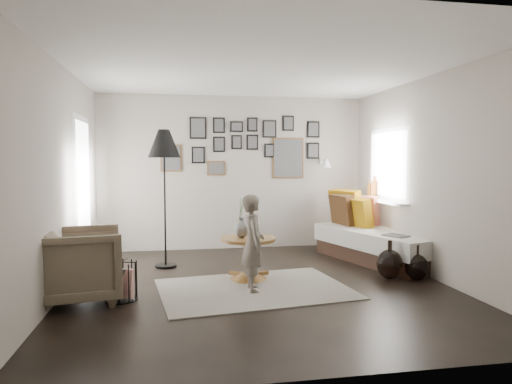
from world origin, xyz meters
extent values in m
plane|color=black|center=(0.00, 0.00, 0.00)|extent=(4.80, 4.80, 0.00)
plane|color=#A8A093|center=(0.00, 2.40, 1.30)|extent=(4.50, 0.00, 4.50)
plane|color=#A8A093|center=(0.00, -2.40, 1.30)|extent=(4.50, 0.00, 4.50)
plane|color=#A8A093|center=(-2.25, 0.00, 1.30)|extent=(0.00, 4.80, 4.80)
plane|color=#A8A093|center=(2.25, 0.00, 1.30)|extent=(0.00, 4.80, 4.80)
plane|color=white|center=(0.00, 0.00, 2.60)|extent=(4.80, 4.80, 0.00)
plane|color=white|center=(-2.23, 1.20, 1.05)|extent=(0.00, 2.14, 2.14)
plane|color=white|center=(-2.23, 1.20, 1.05)|extent=(0.00, 1.88, 1.88)
plane|color=white|center=(-2.23, 1.20, 1.05)|extent=(0.00, 1.93, 1.93)
plane|color=white|center=(2.23, 1.20, 1.45)|extent=(0.00, 1.30, 1.30)
plane|color=white|center=(2.23, 1.20, 1.45)|extent=(0.00, 1.14, 1.14)
cube|color=white|center=(2.17, 1.20, 0.88)|extent=(0.15, 1.32, 0.04)
cylinder|color=#8C4C14|center=(2.17, 1.55, 1.04)|extent=(0.10, 0.10, 0.28)
cylinder|color=#8C4C14|center=(2.17, 1.72, 1.01)|extent=(0.08, 0.08, 0.22)
cube|color=brown|center=(-1.05, 2.38, 1.55)|extent=(0.35, 0.03, 0.45)
cube|color=black|center=(-1.05, 2.37, 1.55)|extent=(0.30, 0.01, 0.40)
cube|color=black|center=(-0.60, 2.38, 2.05)|extent=(0.28, 0.03, 0.36)
cube|color=black|center=(-0.60, 2.37, 2.05)|extent=(0.23, 0.01, 0.31)
cube|color=black|center=(-0.60, 2.38, 1.60)|extent=(0.22, 0.03, 0.28)
cube|color=black|center=(-0.60, 2.37, 1.60)|extent=(0.17, 0.01, 0.23)
cube|color=black|center=(-0.25, 2.38, 2.10)|extent=(0.20, 0.03, 0.26)
cube|color=black|center=(-0.25, 2.37, 2.10)|extent=(0.15, 0.01, 0.21)
cube|color=black|center=(-0.25, 2.38, 1.78)|extent=(0.20, 0.03, 0.26)
cube|color=black|center=(-0.25, 2.37, 1.78)|extent=(0.15, 0.01, 0.21)
cube|color=black|center=(0.05, 2.38, 2.08)|extent=(0.22, 0.03, 0.18)
cube|color=black|center=(0.05, 2.37, 2.08)|extent=(0.17, 0.01, 0.13)
cube|color=black|center=(0.05, 2.38, 1.82)|extent=(0.18, 0.03, 0.24)
cube|color=black|center=(0.05, 2.37, 1.82)|extent=(0.13, 0.01, 0.19)
cube|color=black|center=(0.32, 2.38, 2.12)|extent=(0.18, 0.03, 0.24)
cube|color=black|center=(0.32, 2.37, 2.12)|extent=(0.13, 0.01, 0.19)
cube|color=black|center=(0.32, 2.38, 1.82)|extent=(0.20, 0.03, 0.26)
cube|color=black|center=(0.32, 2.37, 1.82)|extent=(0.15, 0.01, 0.21)
cube|color=black|center=(0.62, 2.38, 2.05)|extent=(0.24, 0.03, 0.30)
cube|color=black|center=(0.62, 2.37, 2.05)|extent=(0.19, 0.01, 0.25)
cube|color=black|center=(0.62, 2.38, 1.68)|extent=(0.18, 0.03, 0.24)
cube|color=black|center=(0.62, 2.37, 1.68)|extent=(0.13, 0.01, 0.19)
cube|color=brown|center=(0.95, 2.38, 1.55)|extent=(0.55, 0.03, 0.70)
cube|color=black|center=(0.95, 2.37, 1.55)|extent=(0.50, 0.01, 0.65)
cube|color=black|center=(0.95, 2.38, 2.15)|extent=(0.20, 0.03, 0.26)
cube|color=black|center=(0.95, 2.37, 2.15)|extent=(0.15, 0.01, 0.21)
cube|color=black|center=(1.40, 2.38, 2.05)|extent=(0.22, 0.03, 0.28)
cube|color=black|center=(1.40, 2.37, 2.05)|extent=(0.17, 0.01, 0.23)
cube|color=black|center=(1.40, 2.38, 1.68)|extent=(0.22, 0.03, 0.28)
cube|color=black|center=(1.40, 2.37, 1.68)|extent=(0.17, 0.01, 0.23)
cube|color=brown|center=(-0.30, 2.38, 1.38)|extent=(0.30, 0.03, 0.24)
cube|color=black|center=(-0.30, 2.37, 1.38)|extent=(0.25, 0.01, 0.19)
cube|color=white|center=(1.55, 2.37, 1.50)|extent=(0.06, 0.04, 0.10)
cylinder|color=white|center=(1.55, 2.25, 1.52)|extent=(0.02, 0.24, 0.02)
cone|color=white|center=(1.55, 2.12, 1.46)|extent=(0.18, 0.18, 0.14)
cube|color=beige|center=(-0.09, -0.16, 0.01)|extent=(2.35, 1.79, 0.01)
cone|color=brown|center=(-0.09, 0.27, 0.05)|extent=(0.51, 0.51, 0.10)
cylinder|color=brown|center=(-0.09, 0.27, 0.28)|extent=(0.11, 0.11, 0.40)
cylinder|color=brown|center=(-0.09, 0.27, 0.52)|extent=(0.69, 0.69, 0.04)
ellipsoid|color=black|center=(-0.17, 0.29, 0.65)|extent=(0.20, 0.20, 0.22)
cylinder|color=black|center=(-0.17, 0.29, 0.78)|extent=(0.06, 0.06, 0.04)
cylinder|color=black|center=(0.02, 0.27, 0.55)|extent=(0.12, 0.12, 0.02)
cube|color=black|center=(2.00, 0.96, 0.12)|extent=(1.41, 2.17, 0.23)
cube|color=beige|center=(2.00, 0.96, 0.35)|extent=(1.48, 2.25, 0.25)
cube|color=#996408|center=(2.02, 1.79, 0.74)|extent=(0.47, 0.64, 0.59)
cube|color=#3C2513|center=(1.87, 1.68, 0.71)|extent=(0.33, 0.56, 0.53)
cube|color=maroon|center=(2.15, 1.51, 0.70)|extent=(0.48, 0.55, 0.50)
cube|color=#996408|center=(1.94, 1.36, 0.69)|extent=(0.33, 0.53, 0.48)
cube|color=black|center=(1.98, 0.41, 0.48)|extent=(0.35, 0.39, 0.02)
imported|color=brown|center=(-2.00, -0.27, 0.40)|extent=(1.00, 0.98, 0.79)
cube|color=silver|center=(-2.00, -0.22, 0.48)|extent=(0.40, 0.41, 0.16)
cylinder|color=black|center=(-1.13, 1.18, 0.02)|extent=(0.30, 0.30, 0.03)
cylinder|color=black|center=(-1.13, 1.18, 0.86)|extent=(0.03, 0.03, 1.72)
cone|color=black|center=(-1.13, 1.18, 1.74)|extent=(0.45, 0.45, 0.39)
cube|color=black|center=(-1.58, -0.30, 0.19)|extent=(0.23, 0.10, 0.32)
cube|color=silver|center=(-1.55, -0.32, 0.19)|extent=(0.24, 0.18, 0.32)
ellipsoid|color=black|center=(1.70, 0.02, 0.19)|extent=(0.33, 0.33, 0.38)
cylinder|color=black|center=(1.70, 0.02, 0.44)|extent=(0.05, 0.05, 0.12)
ellipsoid|color=black|center=(2.00, -0.10, 0.17)|extent=(0.29, 0.29, 0.33)
cylinder|color=black|center=(2.00, -0.10, 0.39)|extent=(0.05, 0.05, 0.12)
imported|color=#645A4F|center=(-0.11, -0.22, 0.56)|extent=(0.29, 0.42, 1.12)
camera|label=1|loc=(-0.99, -5.33, 1.51)|focal=32.00mm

